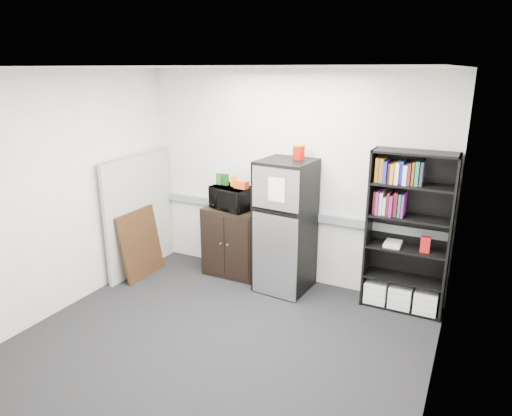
% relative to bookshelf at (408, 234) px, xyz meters
% --- Properties ---
extents(floor, '(4.00, 4.00, 0.00)m').
position_rel_bookshelf_xyz_m(floor, '(-1.53, -1.57, -0.91)').
color(floor, black).
rests_on(floor, ground).
extents(wall_back, '(4.00, 0.02, 2.70)m').
position_rel_bookshelf_xyz_m(wall_back, '(-1.53, 0.18, 0.44)').
color(wall_back, silver).
rests_on(wall_back, floor).
extents(wall_right, '(0.02, 3.50, 2.70)m').
position_rel_bookshelf_xyz_m(wall_right, '(0.47, -1.57, 0.44)').
color(wall_right, silver).
rests_on(wall_right, floor).
extents(wall_left, '(0.02, 3.50, 2.70)m').
position_rel_bookshelf_xyz_m(wall_left, '(-3.53, -1.57, 0.44)').
color(wall_left, silver).
rests_on(wall_left, floor).
extents(ceiling, '(4.00, 3.50, 0.02)m').
position_rel_bookshelf_xyz_m(ceiling, '(-1.53, -1.57, 1.79)').
color(ceiling, white).
rests_on(ceiling, wall_back).
extents(electrical_raceway, '(3.92, 0.05, 0.10)m').
position_rel_bookshelf_xyz_m(electrical_raceway, '(-1.53, 0.15, -0.01)').
color(electrical_raceway, gray).
rests_on(electrical_raceway, wall_back).
extents(wall_note, '(0.14, 0.00, 0.10)m').
position_rel_bookshelf_xyz_m(wall_note, '(-1.88, 0.18, 0.64)').
color(wall_note, white).
rests_on(wall_note, wall_back).
extents(bookshelf, '(0.90, 0.34, 1.85)m').
position_rel_bookshelf_xyz_m(bookshelf, '(0.00, 0.00, 0.00)').
color(bookshelf, black).
rests_on(bookshelf, floor).
extents(cubicle_partition, '(0.06, 1.30, 1.62)m').
position_rel_bookshelf_xyz_m(cubicle_partition, '(-3.43, -0.49, -0.10)').
color(cubicle_partition, '#9D998B').
rests_on(cubicle_partition, floor).
extents(cabinet, '(0.75, 0.50, 0.93)m').
position_rel_bookshelf_xyz_m(cabinet, '(-2.21, -0.06, -0.45)').
color(cabinet, black).
rests_on(cabinet, floor).
extents(microwave, '(0.60, 0.47, 0.30)m').
position_rel_bookshelf_xyz_m(microwave, '(-2.21, -0.08, 0.17)').
color(microwave, black).
rests_on(microwave, cabinet).
extents(snack_box_a, '(0.07, 0.05, 0.15)m').
position_rel_bookshelf_xyz_m(snack_box_a, '(-2.42, -0.05, 0.39)').
color(snack_box_a, '#1D5919').
rests_on(snack_box_a, microwave).
extents(snack_box_b, '(0.07, 0.06, 0.15)m').
position_rel_bookshelf_xyz_m(snack_box_b, '(-2.33, -0.05, 0.39)').
color(snack_box_b, '#0D3D11').
rests_on(snack_box_b, microwave).
extents(snack_box_c, '(0.08, 0.06, 0.14)m').
position_rel_bookshelf_xyz_m(snack_box_c, '(-2.20, -0.05, 0.38)').
color(snack_box_c, gold).
rests_on(snack_box_c, microwave).
extents(snack_bag, '(0.20, 0.13, 0.10)m').
position_rel_bookshelf_xyz_m(snack_bag, '(-2.07, -0.10, 0.36)').
color(snack_bag, '#DB4815').
rests_on(snack_bag, microwave).
extents(refrigerator, '(0.67, 0.70, 1.65)m').
position_rel_bookshelf_xyz_m(refrigerator, '(-1.43, -0.14, -0.09)').
color(refrigerator, black).
rests_on(refrigerator, floor).
extents(coffee_can, '(0.15, 0.15, 0.20)m').
position_rel_bookshelf_xyz_m(coffee_can, '(-1.33, -0.02, 0.84)').
color(coffee_can, '#9E1107').
rests_on(coffee_can, refrigerator).
extents(framed_poster, '(0.19, 0.70, 0.90)m').
position_rel_bookshelf_xyz_m(framed_poster, '(-3.30, -0.66, -0.46)').
color(framed_poster, black).
rests_on(framed_poster, floor).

